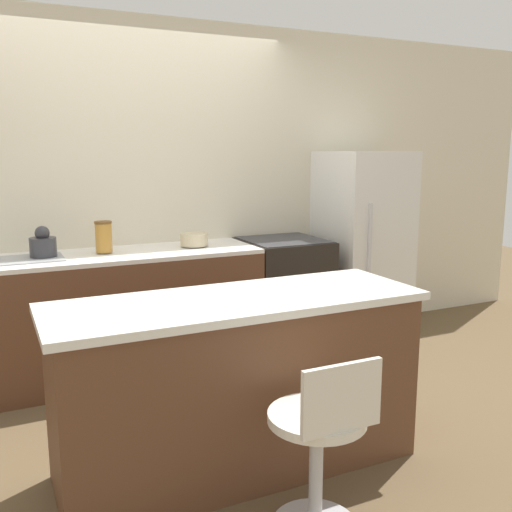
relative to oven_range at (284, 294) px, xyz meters
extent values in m
plane|color=brown|center=(-1.16, -0.34, -0.45)|extent=(14.00, 14.00, 0.00)
cube|color=beige|center=(-1.16, 0.35, 0.85)|extent=(8.00, 0.06, 2.60)
cube|color=brown|center=(-1.51, 0.00, -0.02)|extent=(2.36, 0.64, 0.87)
cube|color=white|center=(-1.51, 0.00, 0.43)|extent=(2.36, 0.64, 0.03)
cube|color=#9EA3A8|center=(-1.93, 0.00, 0.45)|extent=(0.44, 0.35, 0.01)
cube|color=brown|center=(-1.07, -1.51, -0.02)|extent=(1.80, 0.61, 0.86)
cube|color=white|center=(-1.07, -1.51, 0.43)|extent=(1.88, 0.65, 0.04)
cube|color=black|center=(0.00, 0.00, 0.00)|extent=(0.64, 0.64, 0.90)
cube|color=black|center=(0.00, -0.32, -0.14)|extent=(0.45, 0.01, 0.32)
cube|color=#333338|center=(0.00, 0.00, 0.45)|extent=(0.61, 0.61, 0.01)
cube|color=silver|center=(0.75, -0.02, 0.35)|extent=(0.65, 0.67, 1.61)
cube|color=silver|center=(0.57, -0.36, 0.39)|extent=(0.02, 0.02, 0.72)
cylinder|color=#B7B7BC|center=(-0.98, -2.12, -0.20)|extent=(0.06, 0.06, 0.50)
cylinder|color=silver|center=(-0.98, -2.12, 0.07)|extent=(0.42, 0.42, 0.04)
cube|color=silver|center=(-0.98, -2.29, 0.22)|extent=(0.35, 0.02, 0.28)
cylinder|color=#333338|center=(-1.83, 0.02, 0.52)|extent=(0.18, 0.18, 0.13)
sphere|color=#333338|center=(-1.83, 0.02, 0.62)|extent=(0.10, 0.10, 0.10)
cylinder|color=#C1B28E|center=(-0.76, 0.02, 0.50)|extent=(0.21, 0.21, 0.09)
cylinder|color=#B77F33|center=(-1.42, 0.02, 0.56)|extent=(0.11, 0.11, 0.20)
cylinder|color=brown|center=(-1.42, 0.02, 0.67)|extent=(0.12, 0.12, 0.02)
camera|label=1|loc=(-2.16, -4.01, 1.16)|focal=40.00mm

